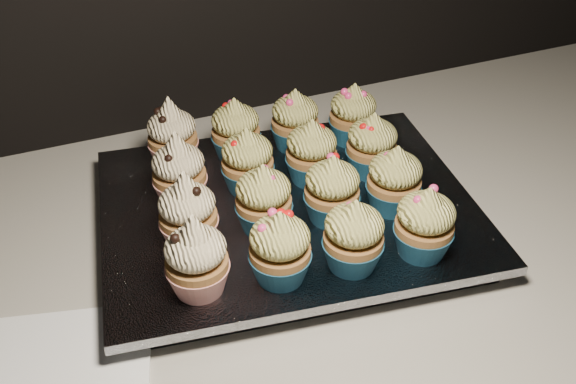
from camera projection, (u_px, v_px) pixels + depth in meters
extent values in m
cube|color=beige|center=(166.00, 277.00, 0.73)|extent=(2.44, 0.64, 0.04)
cube|color=white|center=(58.00, 379.00, 0.59)|extent=(0.20, 0.20, 0.00)
cube|color=black|center=(288.00, 218.00, 0.77)|extent=(0.44, 0.36, 0.02)
cube|color=silver|center=(288.00, 207.00, 0.76)|extent=(0.47, 0.39, 0.01)
cone|color=#AC1F17|center=(199.00, 277.00, 0.63)|extent=(0.06, 0.06, 0.03)
ellipsoid|color=#FFE7B3|center=(195.00, 248.00, 0.61)|extent=(0.06, 0.06, 0.04)
cone|color=#FFE7B3|center=(193.00, 226.00, 0.59)|extent=(0.03, 0.03, 0.03)
cone|color=navy|center=(280.00, 266.00, 0.64)|extent=(0.06, 0.06, 0.03)
ellipsoid|color=#DBD36F|center=(280.00, 237.00, 0.62)|extent=(0.06, 0.06, 0.04)
cone|color=#DBD36F|center=(280.00, 219.00, 0.61)|extent=(0.03, 0.03, 0.02)
cone|color=navy|center=(352.00, 254.00, 0.66)|extent=(0.06, 0.06, 0.03)
ellipsoid|color=#DBD36F|center=(354.00, 225.00, 0.64)|extent=(0.06, 0.06, 0.04)
cone|color=#DBD36F|center=(356.00, 207.00, 0.62)|extent=(0.03, 0.03, 0.02)
cone|color=navy|center=(422.00, 241.00, 0.67)|extent=(0.06, 0.06, 0.03)
ellipsoid|color=#DBD36F|center=(426.00, 213.00, 0.65)|extent=(0.06, 0.06, 0.04)
cone|color=#DBD36F|center=(429.00, 194.00, 0.64)|extent=(0.03, 0.03, 0.02)
cone|color=#AC1F17|center=(190.00, 231.00, 0.69)|extent=(0.06, 0.06, 0.03)
ellipsoid|color=#FFE7B3|center=(187.00, 203.00, 0.66)|extent=(0.06, 0.06, 0.04)
cone|color=#FFE7B3|center=(184.00, 181.00, 0.65)|extent=(0.03, 0.03, 0.03)
cone|color=navy|center=(264.00, 216.00, 0.71)|extent=(0.06, 0.06, 0.03)
ellipsoid|color=#DBD36F|center=(263.00, 189.00, 0.69)|extent=(0.06, 0.06, 0.04)
cone|color=#DBD36F|center=(263.00, 171.00, 0.67)|extent=(0.03, 0.03, 0.02)
cone|color=navy|center=(331.00, 207.00, 0.72)|extent=(0.06, 0.06, 0.03)
ellipsoid|color=#DBD36F|center=(333.00, 179.00, 0.70)|extent=(0.06, 0.06, 0.04)
cone|color=#DBD36F|center=(333.00, 162.00, 0.69)|extent=(0.03, 0.03, 0.02)
cone|color=navy|center=(392.00, 197.00, 0.74)|extent=(0.06, 0.06, 0.03)
ellipsoid|color=#DBD36F|center=(396.00, 170.00, 0.71)|extent=(0.06, 0.06, 0.04)
cone|color=#DBD36F|center=(398.00, 152.00, 0.70)|extent=(0.03, 0.03, 0.02)
cone|color=#AC1F17|center=(181.00, 189.00, 0.75)|extent=(0.06, 0.06, 0.03)
ellipsoid|color=#FFE7B3|center=(178.00, 162.00, 0.73)|extent=(0.06, 0.06, 0.04)
cone|color=#FFE7B3|center=(175.00, 141.00, 0.71)|extent=(0.03, 0.03, 0.03)
cone|color=navy|center=(248.00, 178.00, 0.77)|extent=(0.06, 0.06, 0.03)
ellipsoid|color=#DBD36F|center=(247.00, 151.00, 0.75)|extent=(0.06, 0.06, 0.04)
cone|color=#DBD36F|center=(246.00, 134.00, 0.73)|extent=(0.03, 0.03, 0.02)
cone|color=navy|center=(311.00, 168.00, 0.78)|extent=(0.06, 0.06, 0.03)
ellipsoid|color=#DBD36F|center=(312.00, 142.00, 0.76)|extent=(0.06, 0.06, 0.04)
cone|color=#DBD36F|center=(312.00, 125.00, 0.75)|extent=(0.03, 0.03, 0.02)
cone|color=navy|center=(370.00, 162.00, 0.80)|extent=(0.06, 0.06, 0.03)
ellipsoid|color=#DBD36F|center=(373.00, 135.00, 0.77)|extent=(0.06, 0.06, 0.04)
cone|color=#DBD36F|center=(374.00, 119.00, 0.76)|extent=(0.03, 0.03, 0.02)
cone|color=#AC1F17|center=(175.00, 152.00, 0.81)|extent=(0.06, 0.06, 0.03)
ellipsoid|color=#FFE7B3|center=(171.00, 126.00, 0.79)|extent=(0.06, 0.06, 0.04)
cone|color=#FFE7B3|center=(169.00, 106.00, 0.77)|extent=(0.03, 0.03, 0.03)
cone|color=navy|center=(237.00, 146.00, 0.83)|extent=(0.06, 0.06, 0.03)
ellipsoid|color=#DBD36F|center=(235.00, 120.00, 0.80)|extent=(0.06, 0.06, 0.04)
cone|color=#DBD36F|center=(234.00, 104.00, 0.79)|extent=(0.03, 0.03, 0.02)
cone|color=navy|center=(295.00, 136.00, 0.84)|extent=(0.06, 0.06, 0.03)
ellipsoid|color=#DBD36F|center=(295.00, 111.00, 0.82)|extent=(0.06, 0.06, 0.04)
cone|color=#DBD36F|center=(295.00, 95.00, 0.81)|extent=(0.03, 0.03, 0.02)
cone|color=navy|center=(352.00, 130.00, 0.86)|extent=(0.06, 0.06, 0.03)
ellipsoid|color=#DBD36F|center=(354.00, 105.00, 0.83)|extent=(0.06, 0.06, 0.04)
cone|color=#DBD36F|center=(355.00, 89.00, 0.82)|extent=(0.03, 0.03, 0.02)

